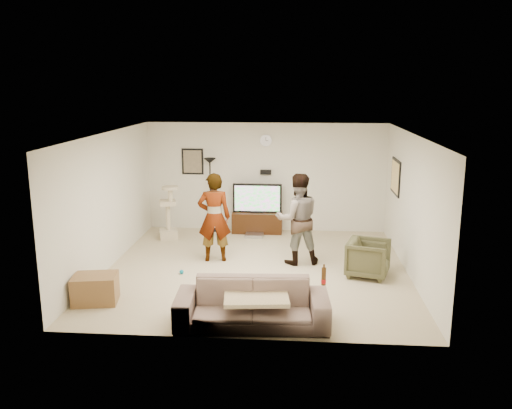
# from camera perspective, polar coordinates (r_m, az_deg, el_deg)

# --- Properties ---
(floor) EXTENTS (5.50, 5.50, 0.02)m
(floor) POSITION_cam_1_polar(r_m,az_deg,el_deg) (9.88, 0.05, -7.05)
(floor) COLOR tan
(floor) RESTS_ON ground
(ceiling) EXTENTS (5.50, 5.50, 0.02)m
(ceiling) POSITION_cam_1_polar(r_m,az_deg,el_deg) (9.32, 0.06, 7.67)
(ceiling) COLOR white
(ceiling) RESTS_ON wall_back
(wall_back) EXTENTS (5.50, 0.04, 2.50)m
(wall_back) POSITION_cam_1_polar(r_m,az_deg,el_deg) (12.21, 1.07, 2.95)
(wall_back) COLOR white
(wall_back) RESTS_ON floor
(wall_front) EXTENTS (5.50, 0.04, 2.50)m
(wall_front) POSITION_cam_1_polar(r_m,az_deg,el_deg) (6.88, -1.75, -4.97)
(wall_front) COLOR white
(wall_front) RESTS_ON floor
(wall_left) EXTENTS (0.04, 5.50, 2.50)m
(wall_left) POSITION_cam_1_polar(r_m,az_deg,el_deg) (10.11, -15.68, 0.37)
(wall_left) COLOR white
(wall_left) RESTS_ON floor
(wall_right) EXTENTS (0.04, 5.50, 2.50)m
(wall_right) POSITION_cam_1_polar(r_m,az_deg,el_deg) (9.70, 16.46, -0.19)
(wall_right) COLOR white
(wall_right) RESTS_ON floor
(wall_clock) EXTENTS (0.26, 0.04, 0.26)m
(wall_clock) POSITION_cam_1_polar(r_m,az_deg,el_deg) (12.06, 1.08, 6.91)
(wall_clock) COLOR white
(wall_clock) RESTS_ON wall_back
(wall_speaker) EXTENTS (0.25, 0.10, 0.10)m
(wall_speaker) POSITION_cam_1_polar(r_m,az_deg,el_deg) (12.13, 1.05, 3.51)
(wall_speaker) COLOR black
(wall_speaker) RESTS_ON wall_back
(picture_back) EXTENTS (0.42, 0.03, 0.52)m
(picture_back) POSITION_cam_1_polar(r_m,az_deg,el_deg) (12.35, -6.85, 4.62)
(picture_back) COLOR #726650
(picture_back) RESTS_ON wall_back
(picture_right) EXTENTS (0.03, 0.78, 0.62)m
(picture_right) POSITION_cam_1_polar(r_m,az_deg,el_deg) (11.19, 14.81, 2.91)
(picture_right) COLOR #FCC57D
(picture_right) RESTS_ON wall_right
(tv_stand) EXTENTS (1.14, 0.45, 0.48)m
(tv_stand) POSITION_cam_1_polar(r_m,az_deg,el_deg) (12.20, 0.14, -1.92)
(tv_stand) COLOR black
(tv_stand) RESTS_ON floor
(console_box) EXTENTS (0.40, 0.30, 0.07)m
(console_box) POSITION_cam_1_polar(r_m,az_deg,el_deg) (11.88, -0.19, -3.35)
(console_box) COLOR #ABABB5
(console_box) RESTS_ON floor
(tv) EXTENTS (1.12, 0.08, 0.66)m
(tv) POSITION_cam_1_polar(r_m,az_deg,el_deg) (12.07, 0.15, 0.69)
(tv) COLOR black
(tv) RESTS_ON tv_stand
(tv_screen) EXTENTS (1.03, 0.01, 0.58)m
(tv_screen) POSITION_cam_1_polar(r_m,az_deg,el_deg) (12.02, 0.13, 0.65)
(tv_screen) COLOR #25DE32
(tv_screen) RESTS_ON tv
(floor_lamp) EXTENTS (0.32, 0.32, 1.70)m
(floor_lamp) POSITION_cam_1_polar(r_m,az_deg,el_deg) (12.23, -4.93, 1.01)
(floor_lamp) COLOR black
(floor_lamp) RESTS_ON floor
(cat_tree) EXTENTS (0.48, 0.48, 1.20)m
(cat_tree) POSITION_cam_1_polar(r_m,az_deg,el_deg) (11.78, -9.48, -0.83)
(cat_tree) COLOR beige
(cat_tree) RESTS_ON floor
(person_left) EXTENTS (0.68, 0.50, 1.73)m
(person_left) POSITION_cam_1_polar(r_m,az_deg,el_deg) (10.14, -4.53, -1.39)
(person_left) COLOR #A3A3A3
(person_left) RESTS_ON floor
(person_right) EXTENTS (0.96, 0.82, 1.74)m
(person_right) POSITION_cam_1_polar(r_m,az_deg,el_deg) (10.00, 4.50, -1.56)
(person_right) COLOR navy
(person_right) RESTS_ON floor
(sofa) EXTENTS (2.21, 0.97, 0.63)m
(sofa) POSITION_cam_1_polar(r_m,az_deg,el_deg) (7.62, -0.42, -10.65)
(sofa) COLOR #765F55
(sofa) RESTS_ON floor
(throw_blanket) EXTENTS (0.97, 0.79, 0.06)m
(throw_blanket) POSITION_cam_1_polar(r_m,az_deg,el_deg) (7.57, 0.03, -9.90)
(throw_blanket) COLOR #D6BD8C
(throw_blanket) RESTS_ON sofa
(beer_bottle) EXTENTS (0.06, 0.06, 0.25)m
(beer_bottle) POSITION_cam_1_polar(r_m,az_deg,el_deg) (7.44, 7.31, -7.70)
(beer_bottle) COLOR #43260D
(beer_bottle) RESTS_ON sofa
(armchair) EXTENTS (0.89, 0.88, 0.66)m
(armchair) POSITION_cam_1_polar(r_m,az_deg,el_deg) (9.65, 12.01, -5.69)
(armchair) COLOR #444329
(armchair) RESTS_ON floor
(side_table) EXTENTS (0.75, 0.61, 0.45)m
(side_table) POSITION_cam_1_polar(r_m,az_deg,el_deg) (8.75, -16.94, -8.69)
(side_table) COLOR brown
(side_table) RESTS_ON floor
(toy_ball) EXTENTS (0.08, 0.08, 0.08)m
(toy_ball) POSITION_cam_1_polar(r_m,az_deg,el_deg) (9.72, -8.03, -7.20)
(toy_ball) COLOR #097794
(toy_ball) RESTS_ON floor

